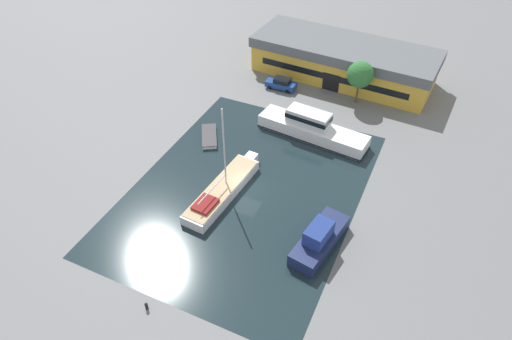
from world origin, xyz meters
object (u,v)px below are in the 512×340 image
object	(u,v)px
quay_tree_near_building	(360,75)
cabin_boat	(319,239)
warehouse_building	(344,60)
motor_cruiser	(312,128)
parked_car	(281,83)
sailboat_moored	(223,190)
small_dinghy	(209,136)

from	to	relation	value
quay_tree_near_building	cabin_boat	size ratio (longest dim) A/B	0.76
warehouse_building	motor_cruiser	size ratio (longest dim) A/B	1.90
motor_cruiser	cabin_boat	size ratio (longest dim) A/B	1.80
parked_car	cabin_boat	world-z (taller)	cabin_boat
parked_car	cabin_boat	bearing A→B (deg)	-151.30
quay_tree_near_building	motor_cruiser	xyz separation A→B (m)	(-2.91, -9.82, -2.94)
sailboat_moored	motor_cruiser	size ratio (longest dim) A/B	0.89
motor_cruiser	sailboat_moored	bearing A→B (deg)	166.21
parked_car	sailboat_moored	size ratio (longest dim) A/B	0.34
quay_tree_near_building	small_dinghy	world-z (taller)	quay_tree_near_building
parked_car	cabin_boat	distance (m)	28.55
quay_tree_near_building	parked_car	distance (m)	11.06
parked_car	cabin_boat	xyz separation A→B (m)	(14.04, -24.85, 0.23)
warehouse_building	quay_tree_near_building	bearing A→B (deg)	-53.95
quay_tree_near_building	cabin_boat	distance (m)	26.25
warehouse_building	quay_tree_near_building	world-z (taller)	quay_tree_near_building
motor_cruiser	parked_car	bearing A→B (deg)	46.81
sailboat_moored	cabin_boat	world-z (taller)	sailboat_moored
cabin_boat	motor_cruiser	bearing A→B (deg)	121.54
warehouse_building	parked_car	distance (m)	9.83
quay_tree_near_building	parked_car	xyz separation A→B (m)	(-10.50, -0.97, -3.35)
quay_tree_near_building	sailboat_moored	world-z (taller)	sailboat_moored
quay_tree_near_building	motor_cruiser	world-z (taller)	quay_tree_near_building
parked_car	sailboat_moored	xyz separation A→B (m)	(2.67, -22.39, -0.17)
warehouse_building	sailboat_moored	size ratio (longest dim) A/B	2.13
warehouse_building	small_dinghy	bearing A→B (deg)	-111.69
parked_car	quay_tree_near_building	bearing A→B (deg)	-85.51
motor_cruiser	small_dinghy	xyz separation A→B (m)	(-11.06, -5.54, -0.96)
warehouse_building	cabin_boat	world-z (taller)	warehouse_building
parked_car	motor_cruiser	xyz separation A→B (m)	(7.59, -8.86, 0.41)
quay_tree_near_building	small_dinghy	size ratio (longest dim) A/B	1.22
quay_tree_near_building	small_dinghy	bearing A→B (deg)	-132.27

